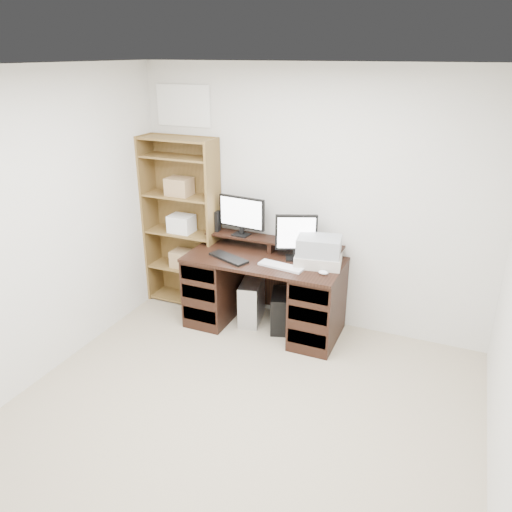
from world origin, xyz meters
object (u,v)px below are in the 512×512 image
Objects in this scene: desk at (265,292)px; bookshelf at (183,221)px; monitor_wide at (242,214)px; monitor_small at (296,235)px; tower_silver at (252,301)px; printer at (318,260)px; tower_black at (280,311)px.

bookshelf is (-1.02, 0.21, 0.53)m from desk.
monitor_wide is 0.28× the size of bookshelf.
tower_silver is at bearing 163.15° from monitor_small.
monitor_small is at bearing -4.51° from bookshelf.
tower_silver is 1.11m from bookshelf.
monitor_wide reaches higher than printer.
desk is at bearing 174.37° from printer.
bookshelf is at bearing 154.40° from tower_black.
desk is at bearing -34.83° from tower_silver.
printer is at bearing -37.58° from monitor_small.
tower_black is (-0.37, 0.00, -0.61)m from printer.
printer is at bearing -17.35° from tower_black.
monitor_wide reaches higher than tower_silver.
tower_silver is (-0.17, 0.07, -0.17)m from desk.
tower_silver is 1.06× the size of tower_black.
bookshelf reaches higher than tower_silver.
monitor_small reaches higher than tower_black.
desk is 1.17m from bookshelf.
tower_silver is (-0.69, 0.03, -0.58)m from printer.
printer is 0.23× the size of bookshelf.
tower_silver is at bearing -32.68° from monitor_wide.
monitor_wide is at bearing -1.11° from bookshelf.
printer is at bearing -14.37° from tower_silver.
monitor_wide is 0.71m from bookshelf.
monitor_wide is 1.19× the size of printer.
bookshelf reaches higher than tower_black.
monitor_small is (0.60, -0.09, -0.11)m from monitor_wide.
desk is 3.48× the size of monitor_small.
tower_black is at bearing 169.78° from printer.
bookshelf is at bearing 163.47° from printer.
desk is 0.66m from monitor_small.
monitor_small is at bearing -6.84° from tower_silver.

